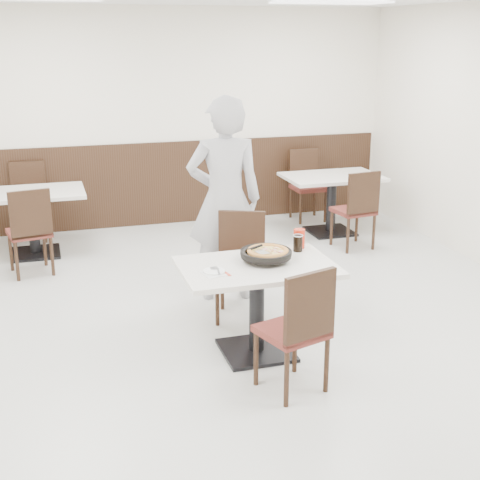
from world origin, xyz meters
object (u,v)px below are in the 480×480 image
object	(u,v)px
pizza	(268,253)
bg_chair_left_near	(29,231)
bg_table_left	(33,223)
bg_chair_right_near	(353,209)
diner_person	(225,200)
bg_chair_left_far	(28,202)
chair_far	(240,268)
red_cup	(299,239)
pizza_pan	(266,256)
main_table	(257,309)
chair_near	(292,328)
bg_chair_right_far	(308,186)
side_plate	(214,271)
cola_glass	(298,244)
bg_table_right	(331,204)

from	to	relation	value
pizza	bg_chair_left_near	distance (m)	3.04
bg_table_left	bg_chair_right_near	distance (m)	3.74
diner_person	bg_chair_left_far	xyz separation A→B (m)	(-1.81, 2.51, -0.50)
chair_far	red_cup	world-z (taller)	chair_far
red_cup	bg_chair_left_far	bearing A→B (deg)	122.72
pizza_pan	chair_far	bearing A→B (deg)	92.34
main_table	pizza_pan	bearing A→B (deg)	33.20
bg_table_left	bg_chair_left_near	size ratio (longest dim) A/B	1.26
bg_table_left	bg_chair_left_near	world-z (taller)	bg_chair_left_near
chair_near	bg_table_left	world-z (taller)	chair_near
chair_near	bg_chair_right_far	bearing A→B (deg)	48.86
main_table	bg_chair_left_near	size ratio (longest dim) A/B	1.26
diner_person	bg_chair_left_far	size ratio (longest dim) A/B	2.04
red_cup	diner_person	size ratio (longest dim) A/B	0.08
pizza_pan	side_plate	world-z (taller)	pizza_pan
cola_glass	bg_chair_left_near	world-z (taller)	bg_chair_left_near
pizza_pan	bg_chair_right_far	size ratio (longest dim) A/B	0.42
pizza	cola_glass	distance (m)	0.35
main_table	red_cup	size ratio (longest dim) A/B	7.50
bg_table_left	bg_chair_right_near	bearing A→B (deg)	-12.55
side_plate	bg_table_right	bearing A→B (deg)	52.37
bg_chair_left_far	bg_table_right	size ratio (longest dim) A/B	0.79
pizza	side_plate	bearing A→B (deg)	-163.59
diner_person	side_plate	bearing A→B (deg)	79.70
cola_glass	red_cup	xyz separation A→B (m)	(0.04, 0.08, 0.02)
pizza_pan	diner_person	bearing A→B (deg)	90.66
bg_chair_left_far	bg_chair_left_near	bearing A→B (deg)	94.30
chair_far	bg_chair_left_far	size ratio (longest dim) A/B	1.00
chair_near	bg_table_right	xyz separation A→B (m)	(1.90, 3.56, -0.10)
bg_chair_left_far	side_plate	bearing A→B (deg)	113.73
red_cup	bg_table_right	distance (m)	3.06
pizza_pan	bg_chair_left_near	distance (m)	3.03
pizza_pan	side_plate	size ratio (longest dim) A/B	2.38
pizza	chair_near	bearing A→B (deg)	-94.24
chair_near	pizza	size ratio (longest dim) A/B	3.13
chair_far	chair_near	bearing A→B (deg)	111.83
main_table	bg_chair_right_far	size ratio (longest dim) A/B	1.26
bg_chair_right_far	side_plate	bearing A→B (deg)	57.62
pizza_pan	side_plate	xyz separation A→B (m)	(-0.46, -0.13, -0.03)
bg_table_left	bg_chair_left_far	size ratio (longest dim) A/B	1.26
pizza_pan	cola_glass	bearing A→B (deg)	26.11
pizza_pan	bg_chair_left_far	size ratio (longest dim) A/B	0.42
main_table	side_plate	bearing A→B (deg)	-168.94
chair_far	side_plate	bearing A→B (deg)	82.77
main_table	bg_table_right	xyz separation A→B (m)	(1.96, 2.94, 0.00)
cola_glass	bg_chair_right_far	size ratio (longest dim) A/B	0.14
chair_far	bg_table_left	bearing A→B (deg)	-31.83
pizza	cola_glass	world-z (taller)	cola_glass
pizza_pan	bg_chair_left_near	world-z (taller)	bg_chair_left_near
side_plate	bg_chair_right_near	world-z (taller)	bg_chair_right_near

